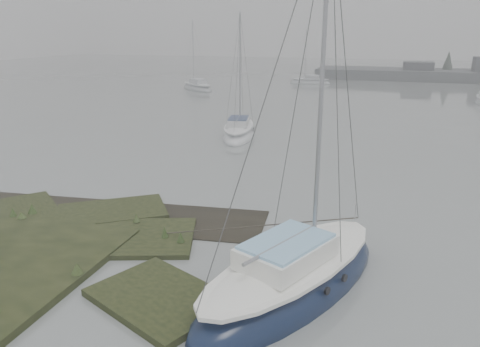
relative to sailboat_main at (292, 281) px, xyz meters
name	(u,v)px	position (x,y,z in m)	size (l,w,h in m)	color
ground	(313,112)	(-3.73, 29.01, -0.33)	(160.00, 160.00, 0.00)	slate
sailboat_main	(292,281)	(0.00, 0.00, 0.00)	(5.39, 7.84, 10.58)	#0F1A34
sailboat_white	(239,133)	(-7.06, 18.01, -0.06)	(3.11, 6.31, 8.53)	white
sailboat_far_a	(197,88)	(-19.10, 40.48, -0.07)	(5.83, 5.35, 8.43)	#A0A6A9
sailboat_far_c	(310,82)	(-7.42, 50.84, -0.10)	(5.30, 1.94, 7.39)	silver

